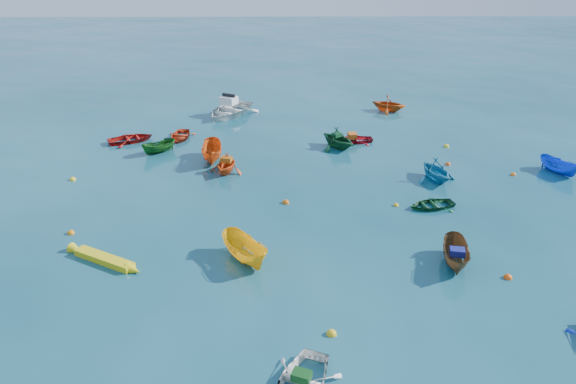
{
  "coord_description": "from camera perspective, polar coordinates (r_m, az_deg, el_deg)",
  "views": [
    {
      "loc": [
        -0.42,
        -22.94,
        13.28
      ],
      "look_at": [
        0.0,
        5.0,
        0.4
      ],
      "focal_mm": 35.0,
      "sensor_mm": 36.0,
      "label": 1
    }
  ],
  "objects": [
    {
      "name": "sampan_brown_mid",
      "position": [
        26.04,
        16.6,
        -7.06
      ],
      "size": [
        1.67,
        3.11,
        1.14
      ],
      "primitive_type": "imported",
      "rotation": [
        0.0,
        0.0,
        -0.2
      ],
      "color": "brown",
      "rests_on": "ground"
    },
    {
      "name": "ground",
      "position": [
        26.51,
        0.16,
        -5.32
      ],
      "size": [
        160.0,
        160.0,
        0.0
      ],
      "primitive_type": "plane",
      "color": "#0A3D4F",
      "rests_on": "ground"
    },
    {
      "name": "buoy_ye_c",
      "position": [
        30.69,
        10.91,
        -1.37
      ],
      "size": [
        0.29,
        0.29,
        0.29
      ],
      "primitive_type": "sphere",
      "color": "gold",
      "rests_on": "ground"
    },
    {
      "name": "buoy_or_c",
      "position": [
        30.43,
        -0.23,
        -1.13
      ],
      "size": [
        0.39,
        0.39,
        0.39
      ],
      "primitive_type": "sphere",
      "color": "#CE590B",
      "rests_on": "ground"
    },
    {
      "name": "dinghy_orange_far",
      "position": [
        47.44,
        10.15,
        8.1
      ],
      "size": [
        3.54,
        3.37,
        1.46
      ],
      "primitive_type": "imported",
      "rotation": [
        0.0,
        0.0,
        1.12
      ],
      "color": "#BB4A11",
      "rests_on": "ground"
    },
    {
      "name": "dinghy_orange_w",
      "position": [
        34.64,
        -6.26,
        2.05
      ],
      "size": [
        2.55,
        2.81,
        1.28
      ],
      "primitive_type": "imported",
      "rotation": [
        0.0,
        0.0,
        -0.2
      ],
      "color": "#E74F15",
      "rests_on": "ground"
    },
    {
      "name": "dinghy_green_n",
      "position": [
        38.59,
        5.04,
        4.52
      ],
      "size": [
        3.72,
        3.79,
        1.51
      ],
      "primitive_type": "imported",
      "rotation": [
        0.0,
        0.0,
        0.66
      ],
      "color": "#104724",
      "rests_on": "ground"
    },
    {
      "name": "sampan_blue_far",
      "position": [
        38.04,
        25.71,
        1.76
      ],
      "size": [
        2.16,
        2.84,
        1.04
      ],
      "primitive_type": "imported",
      "rotation": [
        0.0,
        0.0,
        0.49
      ],
      "color": "blue",
      "rests_on": "ground"
    },
    {
      "name": "buoy_or_b",
      "position": [
        25.82,
        21.42,
        -8.13
      ],
      "size": [
        0.37,
        0.37,
        0.37
      ],
      "primitive_type": "sphere",
      "color": "#F14E0D",
      "rests_on": "ground"
    },
    {
      "name": "dinghy_red_nw",
      "position": [
        41.08,
        -15.66,
        4.95
      ],
      "size": [
        3.77,
        3.35,
        0.65
      ],
      "primitive_type": "imported",
      "rotation": [
        0.0,
        0.0,
        2.02
      ],
      "color": "#AA130E",
      "rests_on": "ground"
    },
    {
      "name": "sampan_green_far",
      "position": [
        38.48,
        -12.93,
        3.91
      ],
      "size": [
        2.46,
        2.26,
        0.94
      ],
      "primitive_type": "imported",
      "rotation": [
        0.0,
        0.0,
        -0.88
      ],
      "color": "#125116",
      "rests_on": "ground"
    },
    {
      "name": "buoy_ye_e",
      "position": [
        40.09,
        15.78,
        4.45
      ],
      "size": [
        0.38,
        0.38,
        0.38
      ],
      "primitive_type": "sphere",
      "color": "yellow",
      "rests_on": "ground"
    },
    {
      "name": "tarp_orange_a",
      "position": [
        34.38,
        -6.29,
        3.31
      ],
      "size": [
        0.74,
        0.62,
        0.32
      ],
      "primitive_type": "cube",
      "rotation": [
        0.0,
        0.0,
        -0.2
      ],
      "color": "#B25712",
      "rests_on": "dinghy_orange_w"
    },
    {
      "name": "buoy_or_e",
      "position": [
        36.92,
        15.93,
        2.68
      ],
      "size": [
        0.34,
        0.34,
        0.34
      ],
      "primitive_type": "sphere",
      "color": "#EB4F0C",
      "rests_on": "ground"
    },
    {
      "name": "motorboat_white",
      "position": [
        45.94,
        -5.96,
        7.81
      ],
      "size": [
        5.55,
        6.14,
        1.64
      ],
      "primitive_type": "imported",
      "rotation": [
        0.0,
        0.0,
        -0.49
      ],
      "color": "white",
      "rests_on": "ground"
    },
    {
      "name": "buoy_or_a",
      "position": [
        29.38,
        -21.18,
        -3.95
      ],
      "size": [
        0.36,
        0.36,
        0.36
      ],
      "primitive_type": "sphere",
      "color": "orange",
      "rests_on": "ground"
    },
    {
      "name": "sampan_yellow_mid",
      "position": [
        25.3,
        -4.32,
        -6.98
      ],
      "size": [
        2.78,
        3.39,
        1.25
      ],
      "primitive_type": "imported",
      "rotation": [
        0.0,
        0.0,
        0.57
      ],
      "color": "yellow",
      "rests_on": "ground"
    },
    {
      "name": "sampan_orange_n",
      "position": [
        36.49,
        -7.64,
        3.18
      ],
      "size": [
        1.51,
        3.47,
        1.31
      ],
      "primitive_type": "imported",
      "rotation": [
        0.0,
        0.0,
        0.07
      ],
      "color": "#D25213",
      "rests_on": "ground"
    },
    {
      "name": "buoy_ye_a",
      "position": [
        21.15,
        4.44,
        -14.22
      ],
      "size": [
        0.39,
        0.39,
        0.39
      ],
      "primitive_type": "sphere",
      "color": "gold",
      "rests_on": "ground"
    },
    {
      "name": "buoy_or_d",
      "position": [
        36.61,
        21.89,
        1.61
      ],
      "size": [
        0.32,
        0.32,
        0.32
      ],
      "primitive_type": "sphere",
      "color": "orange",
      "rests_on": "ground"
    },
    {
      "name": "tarp_green_a",
      "position": [
        18.81,
        1.37,
        -18.18
      ],
      "size": [
        0.73,
        0.65,
        0.29
      ],
      "primitive_type": "cube",
      "rotation": [
        0.0,
        0.0,
        -0.4
      ],
      "color": "#124819",
      "rests_on": "dinghy_white_near"
    },
    {
      "name": "tarp_green_b",
      "position": [
        38.36,
        4.99,
        5.82
      ],
      "size": [
        0.72,
        0.7,
        0.28
      ],
      "primitive_type": "cube",
      "rotation": [
        0.0,
        0.0,
        0.66
      ],
      "color": "#114422",
      "rests_on": "dinghy_green_n"
    },
    {
      "name": "kayak_yellow",
      "position": [
        26.46,
        -18.12,
        -6.75
      ],
      "size": [
        3.65,
        2.45,
        0.39
      ],
      "primitive_type": null,
      "rotation": [
        0.0,
        0.0,
        1.05
      ],
      "color": "yellow",
      "rests_on": "ground"
    },
    {
      "name": "tarp_orange_b",
      "position": [
        39.64,
        6.54,
        5.71
      ],
      "size": [
        0.63,
        0.79,
        0.37
      ],
      "primitive_type": "cube",
      "rotation": [
        0.0,
        0.0,
        -1.5
      ],
      "color": "#D35515",
      "rests_on": "dinghy_red_ne"
    },
    {
      "name": "dinghy_red_ne",
      "position": [
        39.81,
        6.65,
        5.09
      ],
      "size": [
        2.79,
        2.1,
        0.55
      ],
      "primitive_type": "imported",
      "rotation": [
        0.0,
        0.0,
        -1.5
      ],
      "color": "#A60D1A",
      "rests_on": "ground"
    },
    {
      "name": "buoy_ye_d",
      "position": [
        35.66,
        -21.02,
        1.15
      ],
      "size": [
        0.37,
        0.37,
        0.37
      ],
      "primitive_type": "sphere",
      "color": "yellow",
      "rests_on": "ground"
    },
    {
      "name": "dinghy_red_far",
      "position": [
        40.96,
        -10.87,
        5.37
      ],
      "size": [
        2.05,
        2.8,
        0.57
      ],
      "primitive_type": "imported",
      "rotation": [
        0.0,
        0.0,
        -0.03
      ],
      "color": "#B72E0F",
      "rests_on": "ground"
    },
    {
      "name": "tarp_blue_a",
      "position": [
        25.55,
        16.82,
        -5.85
      ],
      "size": [
        0.72,
        0.6,
        0.31
      ],
      "primitive_type": "cube",
      "rotation": [
        0.0,
        0.0,
        -0.2
      ],
      "color": "navy",
      "rests_on": "sampan_brown_mid"
    },
    {
      "name": "dinghy_cyan_se",
      "position": [
        34.43,
        14.69,
        1.21
      ],
      "size": [
        3.1,
        3.35,
        1.45
      ],
      "primitive_type": "imported",
      "rotation": [
        0.0,
        0.0,
        0.31
      ],
      "color": "teal",
      "rests_on": "ground"
    },
    {
      "name": "dinghy_green_e",
      "position": [
        30.93,
        14.34,
        -1.5
      ],
      "size": [
        2.83,
        2.29,
        0.52
      ],
      "primitive_type": "imported",
      "rotation": [
        0.0,
        0.0,
        -1.35
      ],
      "color": "#104624",
      "rests_on": "ground"
    }
  ]
}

